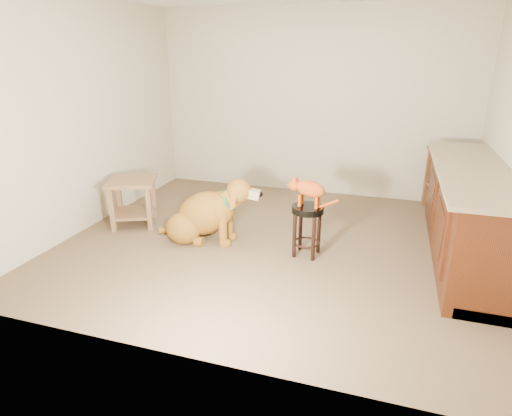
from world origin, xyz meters
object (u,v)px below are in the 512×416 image
(wood_stool, at_px, (445,179))
(golden_retriever, at_px, (205,215))
(padded_stool, at_px, (307,221))
(side_table, at_px, (133,195))
(tabby_kitten, at_px, (308,189))

(wood_stool, relative_size, golden_retriever, 0.66)
(padded_stool, height_order, side_table, side_table)
(padded_stool, distance_m, golden_retriever, 1.15)
(tabby_kitten, bearing_deg, side_table, -179.37)
(tabby_kitten, bearing_deg, golden_retriever, -175.73)
(wood_stool, bearing_deg, golden_retriever, -144.72)
(side_table, xyz_separation_m, tabby_kitten, (2.15, -0.19, 0.34))
(side_table, bearing_deg, padded_stool, -5.09)
(wood_stool, height_order, golden_retriever, wood_stool)
(padded_stool, bearing_deg, wood_stool, 52.19)
(side_table, distance_m, tabby_kitten, 2.18)
(wood_stool, xyz_separation_m, side_table, (-3.61, -1.68, -0.06))
(padded_stool, relative_size, side_table, 0.75)
(wood_stool, distance_m, side_table, 3.98)
(side_table, relative_size, tabby_kitten, 1.37)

